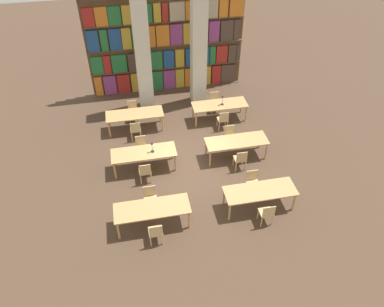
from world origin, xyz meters
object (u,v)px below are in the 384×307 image
object	(u,v)px
chair_8	(136,130)
chair_9	(133,110)
reading_table_4	(135,115)
reading_table_1	(260,192)
chair_11	(215,101)
chair_5	(141,146)
chair_1	(150,198)
reading_table_2	(144,154)
desk_lamp_0	(152,145)
pillar_left	(142,44)
reading_table_0	(152,210)
chair_6	(240,159)
reading_table_3	(237,142)
chair_2	(267,213)
pillar_center	(199,39)
reading_table_5	(220,106)
chair_7	(230,136)
chair_10	(223,119)
chair_0	(156,232)
chair_3	(252,182)
desk_lamp_1	(222,99)
chair_4	(145,171)

from	to	relation	value
chair_8	chair_9	distance (m)	1.42
reading_table_4	chair_9	distance (m)	0.74
reading_table_1	chair_11	size ratio (longest dim) A/B	2.64
chair_5	chair_8	distance (m)	1.11
chair_1	reading_table_2	bearing A→B (deg)	-90.14
desk_lamp_0	pillar_left	bearing A→B (deg)	87.21
reading_table_0	chair_6	distance (m)	3.98
reading_table_3	chair_11	world-z (taller)	chair_11
chair_2	chair_6	bearing A→B (deg)	91.27
reading_table_1	chair_5	xyz separation A→B (m)	(-3.54, 3.35, -0.21)
desk_lamp_0	reading_table_3	size ratio (longest dim) A/B	0.18
pillar_center	reading_table_5	bearing A→B (deg)	-70.85
chair_7	chair_10	size ratio (longest dim) A/B	1.00
chair_1	reading_table_1	size ratio (longest dim) A/B	0.38
chair_9	chair_0	bearing A→B (deg)	91.39
chair_0	chair_9	size ratio (longest dim) A/B	1.00
reading_table_3	chair_3	bearing A→B (deg)	-89.56
chair_0	reading_table_2	size ratio (longest dim) A/B	0.38
chair_11	pillar_center	bearing A→B (deg)	-59.98
chair_7	desk_lamp_1	distance (m)	1.89
pillar_left	pillar_center	xyz separation A→B (m)	(2.38, 0.00, 0.00)
pillar_center	chair_4	distance (m)	6.25
reading_table_0	chair_0	distance (m)	0.74
reading_table_1	chair_2	xyz separation A→B (m)	(0.01, -0.71, -0.21)
reading_table_4	chair_3	bearing A→B (deg)	-50.95
pillar_center	chair_8	bearing A→B (deg)	-142.34
chair_0	chair_11	bearing A→B (deg)	62.45
reading_table_3	chair_11	distance (m)	3.26
reading_table_3	chair_0	bearing A→B (deg)	-135.83
chair_6	reading_table_4	xyz separation A→B (m)	(-3.56, 3.26, 0.21)
reading_table_3	desk_lamp_1	xyz separation A→B (m)	(0.10, 2.50, 0.37)
chair_6	reading_table_2	bearing A→B (deg)	168.04
chair_0	chair_10	world-z (taller)	same
reading_table_0	chair_0	xyz separation A→B (m)	(0.01, -0.71, -0.21)
reading_table_3	chair_8	size ratio (longest dim) A/B	2.64
pillar_left	reading_table_0	size ratio (longest dim) A/B	2.56
chair_9	pillar_center	bearing A→B (deg)	-162.77
reading_table_5	chair_4	bearing A→B (deg)	-137.49
chair_8	reading_table_5	bearing A→B (deg)	10.95
pillar_left	chair_11	world-z (taller)	pillar_left
chair_6	chair_3	bearing A→B (deg)	-87.24
chair_4	chair_11	distance (m)	5.27
chair_5	chair_6	size ratio (longest dim) A/B	1.00
desk_lamp_1	reading_table_1	bearing A→B (deg)	-90.99
chair_10	desk_lamp_1	bearing A→B (deg)	79.61
reading_table_0	chair_11	size ratio (longest dim) A/B	2.64
chair_6	desk_lamp_1	bearing A→B (deg)	87.48
pillar_left	chair_3	xyz separation A→B (m)	(2.98, -6.12, -2.52)
reading_table_0	chair_8	distance (m)	4.52
reading_table_4	chair_7	bearing A→B (deg)	-27.28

